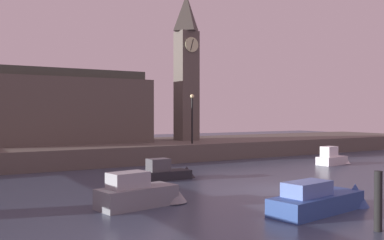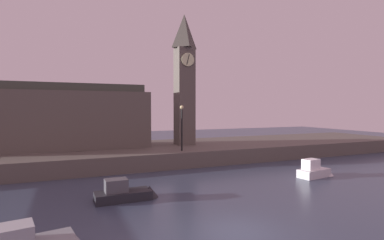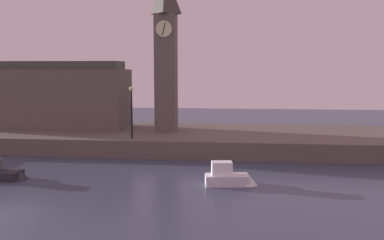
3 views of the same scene
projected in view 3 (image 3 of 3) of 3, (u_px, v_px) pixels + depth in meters
far_embankment at (111, 138)px, 41.26m from camera, size 70.00×12.00×1.50m
clock_tower at (166, 50)px, 39.78m from camera, size 2.11×2.16×14.52m
parliament_hall at (38, 94)px, 42.91m from camera, size 16.86×5.02×10.10m
streetlamp at (131, 107)px, 35.92m from camera, size 0.36×0.36×4.34m
boat_barge_dark at (1, 173)px, 28.62m from camera, size 3.95×1.45×1.44m
boat_ferry_white at (230, 177)px, 27.16m from camera, size 3.43×1.63×1.49m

